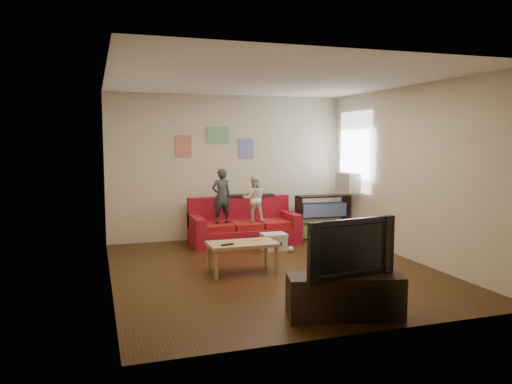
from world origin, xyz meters
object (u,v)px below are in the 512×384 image
object	(u,v)px
bookshelf	(322,219)
coffee_table	(242,247)
child_b	(254,199)
sofa	(243,227)
file_box	(274,242)
tv_stand	(345,296)
child_a	(221,196)
television	(346,247)

from	to	relation	value
bookshelf	coffee_table	bearing A→B (deg)	-138.22
child_b	coffee_table	size ratio (longest dim) A/B	0.86
sofa	coffee_table	bearing A→B (deg)	-107.02
bookshelf	file_box	xyz separation A→B (m)	(-1.25, -0.72, -0.22)
coffee_table	tv_stand	distance (m)	2.11
child_a	television	size ratio (longest dim) A/B	0.90
child_a	coffee_table	world-z (taller)	child_a
child_b	bookshelf	xyz separation A→B (m)	(1.41, 0.13, -0.45)
file_box	television	bearing A→B (deg)	-96.78
child_b	file_box	world-z (taller)	child_b
sofa	file_box	world-z (taller)	sofa
sofa	television	bearing A→B (deg)	-91.07
child_a	file_box	world-z (taller)	child_a
bookshelf	tv_stand	size ratio (longest dim) A/B	0.84
sofa	coffee_table	size ratio (longest dim) A/B	2.00
child_a	file_box	bearing A→B (deg)	134.68
tv_stand	television	bearing A→B (deg)	0.00
sofa	tv_stand	world-z (taller)	sofa
child_b	sofa	bearing A→B (deg)	-37.67
bookshelf	television	world-z (taller)	television
sofa	child_a	world-z (taller)	child_a
child_a	child_b	world-z (taller)	child_a
sofa	coffee_table	world-z (taller)	sofa
television	sofa	bearing A→B (deg)	79.77
sofa	coffee_table	distance (m)	2.06
tv_stand	child_b	bearing A→B (deg)	100.16
coffee_table	bookshelf	bearing A→B (deg)	41.78
television	child_a	bearing A→B (deg)	86.44
file_box	child_b	bearing A→B (deg)	105.53
sofa	bookshelf	xyz separation A→B (m)	(1.56, -0.03, 0.08)
sofa	tv_stand	bearing A→B (deg)	-91.07
coffee_table	sofa	bearing A→B (deg)	72.98
child_a	child_b	distance (m)	0.60
file_box	tv_stand	distance (m)	3.28
child_b	coffee_table	bearing A→B (deg)	77.96
sofa	television	size ratio (longest dim) A/B	1.79
child_a	child_b	bearing A→B (deg)	172.34
coffee_table	file_box	world-z (taller)	coffee_table
tv_stand	television	world-z (taller)	television
bookshelf	file_box	world-z (taller)	bookshelf
coffee_table	bookshelf	distance (m)	2.90
coffee_table	bookshelf	size ratio (longest dim) A/B	0.94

